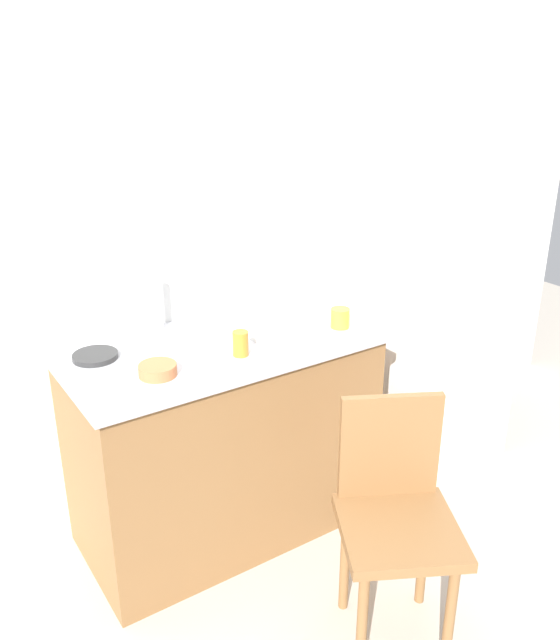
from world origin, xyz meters
name	(u,v)px	position (x,y,z in m)	size (l,w,h in m)	color
ground_plane	(340,603)	(0.00, 0.00, 0.00)	(8.00, 8.00, 0.00)	#BCB2A3
back_wall	(206,225)	(0.00, 1.00, 1.29)	(4.80, 0.10, 2.58)	silver
cabinet_base	(225,442)	(-0.13, 0.65, 0.43)	(1.23, 0.60, 0.87)	olive
countertop	(221,345)	(-0.13, 0.65, 0.89)	(1.27, 0.64, 0.04)	#B7B7BC
faucet	(160,304)	(-0.28, 0.90, 1.02)	(0.02, 0.02, 0.22)	#B7B7BC
refrigerator	(431,342)	(1.07, 0.64, 0.61)	(0.61, 0.61, 1.22)	white
chair	(395,512)	(0.09, -0.16, 0.50)	(0.54, 0.54, 0.89)	olive
dish_tray	(277,325)	(0.11, 0.61, 0.93)	(0.28, 0.20, 0.05)	white
terracotta_bowl	(158,370)	(-0.47, 0.50, 0.93)	(0.14, 0.14, 0.04)	#C67042
hotplate	(95,356)	(-0.61, 0.77, 0.92)	(0.17, 0.17, 0.02)	#2D2D2D
cup_orange	(240,343)	(-0.14, 0.49, 0.96)	(0.06, 0.06, 0.10)	orange
cup_white	(259,304)	(0.16, 0.83, 0.95)	(0.08, 0.08, 0.08)	white
cup_yellow	(340,318)	(0.35, 0.50, 0.95)	(0.08, 0.08, 0.08)	yellow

